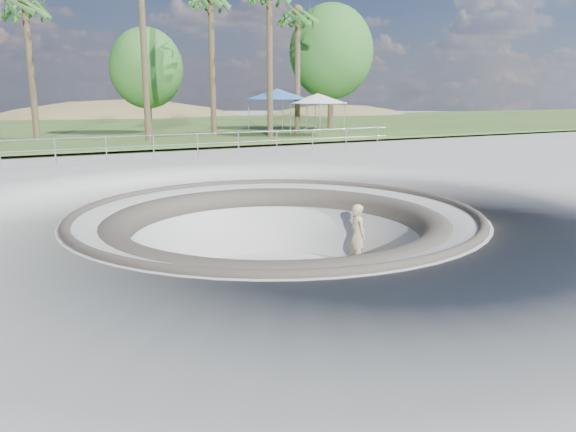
% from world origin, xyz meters
% --- Properties ---
extents(ground, '(180.00, 180.00, 0.00)m').
position_xyz_m(ground, '(0.00, 0.00, 0.00)').
color(ground, '#A4A49E').
rests_on(ground, ground).
extents(skate_bowl, '(14.00, 14.00, 4.10)m').
position_xyz_m(skate_bowl, '(0.00, 0.00, -1.83)').
color(skate_bowl, '#A4A49E').
rests_on(skate_bowl, ground).
extents(grass_strip, '(180.00, 36.00, 0.12)m').
position_xyz_m(grass_strip, '(0.00, 34.00, 0.22)').
color(grass_strip, '#3A4F1F').
rests_on(grass_strip, ground).
extents(distant_hills, '(103.20, 45.00, 28.60)m').
position_xyz_m(distant_hills, '(3.78, 57.17, -7.02)').
color(distant_hills, brown).
rests_on(distant_hills, ground).
extents(safety_railing, '(25.00, 0.06, 1.03)m').
position_xyz_m(safety_railing, '(0.00, 12.00, 0.69)').
color(safety_railing, gray).
rests_on(safety_railing, ground).
extents(skateboard, '(0.76, 0.30, 0.08)m').
position_xyz_m(skateboard, '(2.70, 0.25, -1.84)').
color(skateboard, olive).
rests_on(skateboard, ground).
extents(skater, '(0.49, 0.68, 1.75)m').
position_xyz_m(skater, '(2.70, 0.25, -0.95)').
color(skater, tan).
rests_on(skater, skateboard).
extents(canopy_white, '(5.00, 5.00, 2.68)m').
position_xyz_m(canopy_white, '(12.75, 19.56, 2.62)').
color(canopy_white, gray).
rests_on(canopy_white, ground).
extents(canopy_blue, '(5.84, 5.84, 2.98)m').
position_xyz_m(canopy_blue, '(10.76, 21.46, 2.89)').
color(canopy_blue, gray).
rests_on(canopy_blue, ground).
extents(palm_b, '(2.60, 2.60, 8.64)m').
position_xyz_m(palm_b, '(-3.89, 23.47, 7.55)').
color(palm_b, brown).
rests_on(palm_b, ground).
extents(palm_d, '(2.60, 2.60, 9.76)m').
position_xyz_m(palm_d, '(6.74, 22.75, 8.60)').
color(palm_d, brown).
rests_on(palm_d, ground).
extents(palm_f, '(2.60, 2.60, 8.84)m').
position_xyz_m(palm_f, '(12.14, 21.21, 7.73)').
color(palm_f, brown).
rests_on(palm_f, ground).
extents(bushy_tree_mid, '(4.96, 4.51, 7.16)m').
position_xyz_m(bushy_tree_mid, '(3.54, 26.90, 4.61)').
color(bushy_tree_mid, brown).
rests_on(bushy_tree_mid, ground).
extents(bushy_tree_right, '(6.55, 5.95, 9.44)m').
position_xyz_m(bushy_tree_right, '(17.34, 25.38, 6.03)').
color(bushy_tree_right, brown).
rests_on(bushy_tree_right, ground).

